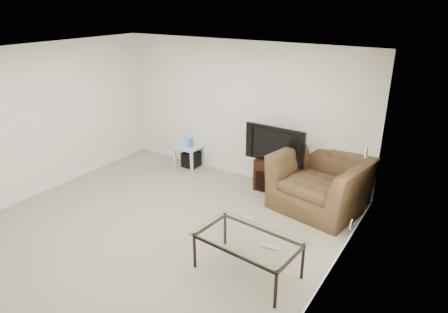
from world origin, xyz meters
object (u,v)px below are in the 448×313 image
Objects in this scene: tv_stand at (276,174)px; coffee_table at (247,256)px; side_table at (189,156)px; subwoofer at (191,159)px; recliner at (321,174)px; television at (277,143)px.

coffee_table is (0.71, -2.29, -0.04)m from tv_stand.
tv_stand is at bearing 0.00° from side_table.
tv_stand reaches higher than coffee_table.
side_table is 1.53× the size of subwoofer.
tv_stand is 1.50× the size of side_table.
recliner is at bearing -17.20° from tv_stand.
side_table is (-1.91, 0.03, -0.66)m from television.
television reaches higher than tv_stand.
side_table is 3.48m from coffee_table.
subwoofer is at bearing 34.45° from side_table.
recliner is at bearing -5.16° from subwoofer.
recliner is (2.78, -0.23, 0.38)m from side_table.
television reaches higher than side_table.
tv_stand is 2.30× the size of subwoofer.
television is 0.74× the size of recliner.
coffee_table is (-0.16, -2.06, -0.35)m from recliner.
coffee_table is at bearing -83.49° from recliner.
television is at bearing 107.44° from coffee_table.
tv_stand is 0.54× the size of coffee_table.
tv_stand reaches higher than subwoofer.
recliner is at bearing -4.73° from side_table.
side_table is at bearing -173.89° from recliner.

